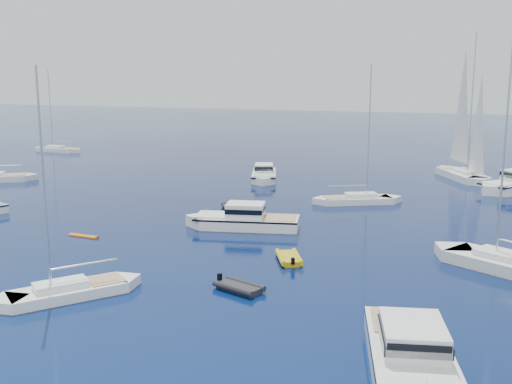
% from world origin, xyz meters
% --- Properties ---
extents(ground, '(400.00, 400.00, 0.00)m').
position_xyz_m(ground, '(0.00, 0.00, 0.00)').
color(ground, navy).
rests_on(ground, ground).
extents(motor_cruiser_right, '(6.30, 11.98, 3.01)m').
position_xyz_m(motor_cruiser_right, '(15.25, 0.88, 0.00)').
color(motor_cruiser_right, silver).
rests_on(motor_cruiser_right, ground).
extents(motor_cruiser_centre, '(10.94, 5.58, 2.75)m').
position_xyz_m(motor_cruiser_centre, '(-1.44, 21.99, 0.00)').
color(motor_cruiser_centre, white).
rests_on(motor_cruiser_centre, ground).
extents(motor_cruiser_horizon, '(6.05, 10.14, 2.55)m').
position_xyz_m(motor_cruiser_horizon, '(-8.38, 45.29, 0.00)').
color(motor_cruiser_horizon, white).
rests_on(motor_cruiser_horizon, ground).
extents(sailboat_fore, '(7.54, 8.98, 13.78)m').
position_xyz_m(sailboat_fore, '(-4.66, 3.20, 0.00)').
color(sailboat_fore, white).
rests_on(sailboat_fore, ground).
extents(sailboat_centre, '(9.83, 6.91, 14.41)m').
position_xyz_m(sailboat_centre, '(5.47, 35.62, 0.00)').
color(sailboat_centre, white).
rests_on(sailboat_centre, ground).
extents(sailboat_sails_r, '(8.91, 12.73, 18.64)m').
position_xyz_m(sailboat_sails_r, '(14.66, 55.42, 0.00)').
color(sailboat_sails_r, white).
rests_on(sailboat_sails_r, ground).
extents(sailboat_far_l, '(9.97, 2.63, 14.63)m').
position_xyz_m(sailboat_far_l, '(-51.80, 59.17, 0.00)').
color(sailboat_far_l, white).
rests_on(sailboat_far_l, ground).
extents(tender_yellow, '(3.19, 3.83, 0.95)m').
position_xyz_m(tender_yellow, '(5.16, 14.55, 0.00)').
color(tender_yellow, gold).
rests_on(tender_yellow, ground).
extents(tender_grey_near, '(3.57, 2.69, 0.95)m').
position_xyz_m(tender_grey_near, '(4.23, 7.83, 0.00)').
color(tender_grey_near, black).
rests_on(tender_grey_near, ground).
extents(tender_grey_far, '(3.75, 3.19, 0.95)m').
position_xyz_m(tender_grey_far, '(-5.00, 29.08, 0.00)').
color(tender_grey_far, black).
rests_on(tender_grey_far, ground).
extents(kayak_orange, '(2.67, 0.65, 0.30)m').
position_xyz_m(kayak_orange, '(-12.27, 14.61, 0.00)').
color(kayak_orange, orange).
rests_on(kayak_orange, ground).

